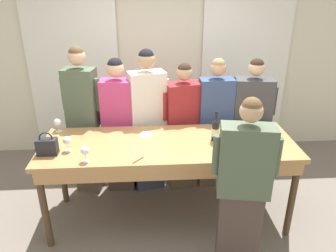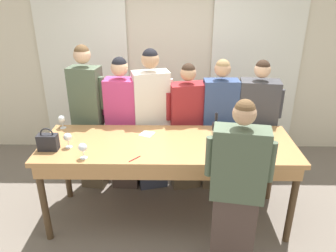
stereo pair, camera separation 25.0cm
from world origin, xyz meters
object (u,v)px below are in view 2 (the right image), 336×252
wine_glass_center_left (234,135)px  wine_glass_front_mid (62,119)px  tasting_bar (168,151)px  wine_glass_center_mid (68,137)px  wine_bottle (215,131)px  guest_navy_coat (219,126)px  guest_pink_top (123,124)px  guest_olive_jacket (89,118)px  wine_glass_front_right (252,141)px  wine_glass_center_right (83,148)px  guest_cream_sweater (152,121)px  guest_beige_cap (256,128)px  host_pouring (236,191)px  wine_glass_front_left (243,127)px  handbag (48,142)px  guest_striped_shirt (187,128)px

wine_glass_center_left → wine_glass_front_mid: bearing=168.6°
tasting_bar → wine_glass_center_mid: size_ratio=17.00×
wine_bottle → guest_navy_coat: 0.66m
wine_glass_center_left → guest_pink_top: size_ratio=0.09×
wine_glass_center_mid → guest_olive_jacket: guest_olive_jacket is taller
wine_glass_center_mid → guest_navy_coat: bearing=24.9°
wine_glass_front_right → wine_glass_center_right: (-1.62, -0.16, 0.00)m
wine_glass_front_mid → guest_cream_sweater: 1.05m
guest_cream_sweater → guest_beige_cap: (1.28, 0.00, -0.09)m
wine_glass_front_mid → host_pouring: size_ratio=0.09×
wine_glass_center_left → wine_glass_center_right: same height
wine_glass_front_right → guest_beige_cap: bearing=73.2°
wine_glass_front_mid → guest_pink_top: 0.73m
wine_glass_front_mid → wine_glass_center_right: size_ratio=1.00×
wine_glass_center_left → guest_navy_coat: size_ratio=0.09×
wine_bottle → guest_cream_sweater: (-0.70, 0.62, -0.15)m
wine_glass_front_left → guest_navy_coat: (-0.18, 0.48, -0.19)m
handbag → wine_glass_front_right: 2.01m
wine_glass_front_left → guest_beige_cap: size_ratio=0.09×
tasting_bar → guest_cream_sweater: guest_cream_sweater is taller
guest_pink_top → guest_navy_coat: 1.18m
guest_pink_top → guest_striped_shirt: 0.79m
handbag → guest_pink_top: size_ratio=0.14×
wine_glass_front_right → guest_pink_top: size_ratio=0.09×
guest_navy_coat → guest_beige_cap: 0.45m
wine_glass_front_left → wine_glass_center_mid: bearing=-171.4°
wine_glass_front_mid → guest_navy_coat: size_ratio=0.09×
wine_bottle → wine_glass_center_left: 0.19m
wine_glass_center_right → tasting_bar: bearing=21.1°
guest_pink_top → guest_navy_coat: guest_pink_top is taller
wine_glass_center_right → host_pouring: host_pouring is taller
tasting_bar → guest_olive_jacket: (-0.98, 0.66, 0.10)m
handbag → wine_glass_front_mid: 0.53m
wine_glass_front_left → wine_glass_center_mid: same height
guest_cream_sweater → guest_navy_coat: (0.83, 0.00, -0.06)m
tasting_bar → guest_navy_coat: bearing=47.1°
wine_glass_center_right → guest_beige_cap: size_ratio=0.09×
guest_pink_top → tasting_bar: bearing=-49.7°
guest_beige_cap → host_pouring: (-0.48, -1.36, 0.01)m
wine_glass_front_mid → guest_striped_shirt: bearing=11.2°
wine_bottle → wine_glass_front_mid: size_ratio=2.11×
wine_glass_center_mid → wine_glass_center_right: 0.30m
guest_pink_top → guest_striped_shirt: (0.79, 0.00, -0.05)m
wine_glass_center_mid → guest_olive_jacket: 0.76m
wine_glass_center_mid → host_pouring: host_pouring is taller
wine_glass_front_right → guest_navy_coat: (-0.21, 0.81, -0.19)m
wine_glass_front_left → guest_cream_sweater: guest_cream_sweater is taller
guest_pink_top → wine_bottle: bearing=-30.3°
wine_glass_front_right → host_pouring: (-0.23, -0.55, -0.20)m
wine_glass_center_left → wine_glass_front_right: bearing=-43.7°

